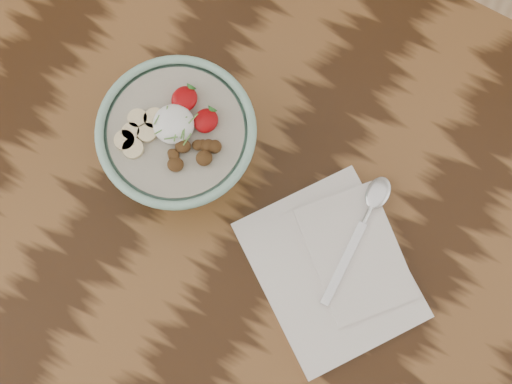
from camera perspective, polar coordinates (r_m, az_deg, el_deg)
table at (r=106.77cm, az=0.97°, el=-3.89°), size 160.00×90.00×75.00cm
breakfast_bowl at (r=93.97cm, az=-6.15°, el=4.10°), size 20.35×20.35×13.41cm
napkin at (r=96.82cm, az=6.42°, el=-5.94°), size 29.63×28.42×1.42cm
spoon at (r=97.43cm, az=9.07°, el=-1.45°), size 3.48×19.38×1.01cm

